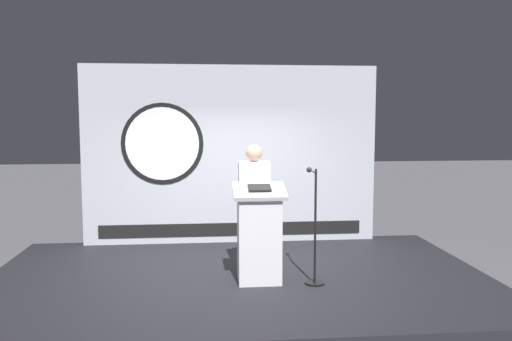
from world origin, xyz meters
name	(u,v)px	position (x,y,z in m)	size (l,w,h in m)	color
ground_plane	(239,298)	(0.00, 0.00, 0.00)	(40.00, 40.00, 0.00)	#4C4C51
stage_platform	(239,287)	(0.00, 0.00, 0.15)	(6.40, 4.00, 0.30)	black
banner_display	(229,155)	(-0.04, 1.85, 1.72)	(4.71, 0.12, 2.85)	#B2B7C1
podium	(259,235)	(0.23, -0.29, 0.89)	(0.64, 0.50, 1.22)	silver
speaker_person	(254,207)	(0.21, 0.19, 1.16)	(0.40, 0.26, 1.68)	black
microphone_stand	(314,243)	(0.90, -0.38, 0.80)	(0.24, 0.56, 1.41)	black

